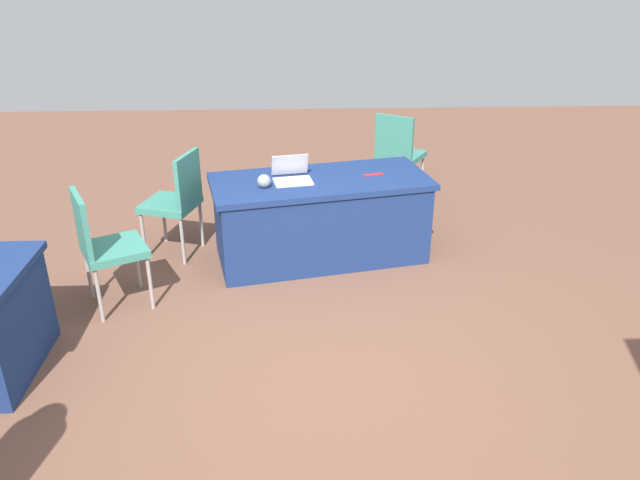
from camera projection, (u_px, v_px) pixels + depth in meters
ground_plane at (314, 363)px, 4.23m from camera, size 14.40×14.40×0.00m
table_foreground at (320, 218)px, 5.52m from camera, size 2.00×1.18×0.74m
chair_tucked_left at (103, 243)px, 4.66m from camera, size 0.59×0.59×0.95m
chair_tucked_right at (177, 198)px, 5.49m from camera, size 0.55×0.55×0.95m
chair_aisle at (398, 151)px, 6.67m from camera, size 0.61×0.61×0.97m
laptop_silver at (292, 176)px, 5.30m from camera, size 0.36×0.34×0.21m
yarn_ball at (264, 181)px, 5.14m from camera, size 0.11×0.11×0.11m
scissors_red at (373, 175)px, 5.44m from camera, size 0.18×0.08×0.01m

